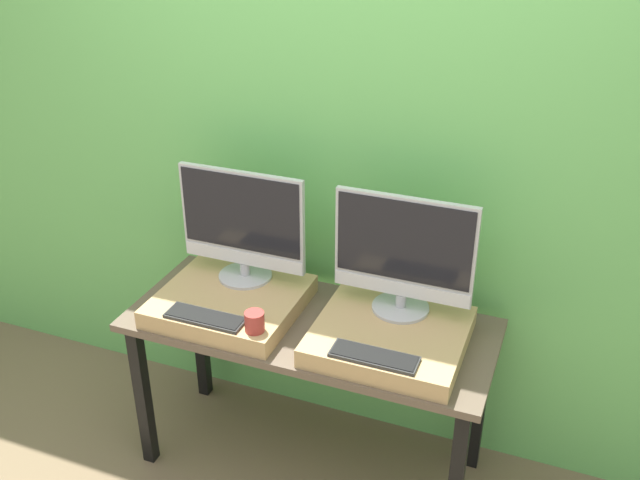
{
  "coord_description": "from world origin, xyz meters",
  "views": [
    {
      "loc": [
        0.87,
        -1.81,
        2.27
      ],
      "look_at": [
        0.0,
        0.4,
        1.02
      ],
      "focal_mm": 40.0,
      "sensor_mm": 36.0,
      "label": 1
    }
  ],
  "objects_px": {
    "monitor_left": "(242,225)",
    "monitor_right": "(404,254)",
    "mug": "(255,322)",
    "keyboard_right": "(374,356)",
    "keyboard_left": "(205,317)"
  },
  "relations": [
    {
      "from": "monitor_right",
      "to": "keyboard_right",
      "type": "xyz_separation_m",
      "value": [
        -0.0,
        -0.33,
        -0.23
      ]
    },
    {
      "from": "monitor_right",
      "to": "mug",
      "type": "bearing_deg",
      "value": -143.93
    },
    {
      "from": "keyboard_left",
      "to": "monitor_right",
      "type": "xyz_separation_m",
      "value": [
        0.65,
        0.33,
        0.23
      ]
    },
    {
      "from": "keyboard_left",
      "to": "monitor_right",
      "type": "relative_size",
      "value": 0.58
    },
    {
      "from": "monitor_left",
      "to": "mug",
      "type": "height_order",
      "value": "monitor_left"
    },
    {
      "from": "mug",
      "to": "monitor_left",
      "type": "bearing_deg",
      "value": 121.8
    },
    {
      "from": "mug",
      "to": "monitor_right",
      "type": "relative_size",
      "value": 0.15
    },
    {
      "from": "monitor_left",
      "to": "keyboard_left",
      "type": "bearing_deg",
      "value": -90.0
    },
    {
      "from": "keyboard_right",
      "to": "keyboard_left",
      "type": "bearing_deg",
      "value": 180.0
    },
    {
      "from": "monitor_left",
      "to": "keyboard_right",
      "type": "bearing_deg",
      "value": -26.65
    },
    {
      "from": "keyboard_left",
      "to": "mug",
      "type": "bearing_deg",
      "value": 0.0
    },
    {
      "from": "monitor_right",
      "to": "keyboard_right",
      "type": "distance_m",
      "value": 0.4
    },
    {
      "from": "mug",
      "to": "keyboard_right",
      "type": "relative_size",
      "value": 0.25
    },
    {
      "from": "monitor_left",
      "to": "monitor_right",
      "type": "xyz_separation_m",
      "value": [
        0.65,
        0.0,
        0.0
      ]
    },
    {
      "from": "mug",
      "to": "monitor_right",
      "type": "distance_m",
      "value": 0.59
    }
  ]
}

